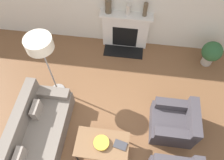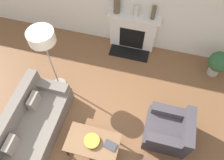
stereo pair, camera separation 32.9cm
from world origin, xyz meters
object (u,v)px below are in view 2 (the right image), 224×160
object	(u,v)px
coffee_table	(93,143)
book	(110,145)
mantel_vase_center_left	(136,11)
fireplace	(133,32)
potted_plant	(219,63)
bowl	(92,141)
couch	(31,127)
mantel_vase_left	(117,6)
mantel_vase_center_right	(153,13)
floor_lamp	(43,41)
armchair_far	(169,130)

from	to	relation	value
coffee_table	book	distance (m)	0.34
coffee_table	mantel_vase_center_left	distance (m)	2.98
fireplace	book	size ratio (longest dim) A/B	4.78
book	potted_plant	bearing A→B (deg)	65.25
bowl	mantel_vase_center_left	world-z (taller)	mantel_vase_center_left
mantel_vase_center_left	potted_plant	size ratio (longest dim) A/B	0.37
couch	mantel_vase_center_left	size ratio (longest dim) A/B	7.95
coffee_table	bowl	distance (m)	0.08
coffee_table	book	world-z (taller)	book
fireplace	mantel_vase_center_left	world-z (taller)	mantel_vase_center_left
book	mantel_vase_left	bearing A→B (deg)	114.88
bowl	potted_plant	bearing A→B (deg)	48.02
bowl	mantel_vase_left	xyz separation A→B (m)	(-0.27, 2.88, 0.69)
bowl	mantel_vase_left	size ratio (longest dim) A/B	0.86
bowl	mantel_vase_center_right	bearing A→B (deg)	78.96
floor_lamp	mantel_vase_center_right	world-z (taller)	floor_lamp
fireplace	couch	xyz separation A→B (m)	(-1.43, -2.86, -0.20)
potted_plant	couch	bearing A→B (deg)	-144.65
floor_lamp	couch	bearing A→B (deg)	-91.80
book	couch	bearing A→B (deg)	-166.71
mantel_vase_center_right	coffee_table	bearing A→B (deg)	-100.84
floor_lamp	mantel_vase_center_left	size ratio (longest dim) A/B	6.76
couch	floor_lamp	xyz separation A→B (m)	(0.04, 1.23, 1.19)
couch	potted_plant	distance (m)	4.33
coffee_table	mantel_vase_left	size ratio (longest dim) A/B	2.93
floor_lamp	mantel_vase_center_left	world-z (taller)	floor_lamp
couch	mantel_vase_center_right	distance (m)	3.53
book	potted_plant	distance (m)	3.14
armchair_far	floor_lamp	xyz separation A→B (m)	(-2.60, 0.58, 1.21)
mantel_vase_center_left	mantel_vase_center_right	xyz separation A→B (m)	(0.38, 0.00, 0.04)
couch	mantel_vase_left	xyz separation A→B (m)	(1.00, 2.88, 0.88)
book	mantel_vase_center_left	distance (m)	2.95
armchair_far	bowl	world-z (taller)	armchair_far
armchair_far	floor_lamp	bearing A→B (deg)	-102.59
mantel_vase_left	mantel_vase_center_left	bearing A→B (deg)	-0.00
armchair_far	potted_plant	bearing A→B (deg)	154.49
bowl	potted_plant	size ratio (longest dim) A/B	0.42
fireplace	book	world-z (taller)	fireplace
potted_plant	bowl	bearing A→B (deg)	-131.98
armchair_far	book	size ratio (longest dim) A/B	3.24
coffee_table	floor_lamp	world-z (taller)	floor_lamp
fireplace	mantel_vase_left	xyz separation A→B (m)	(-0.42, 0.02, 0.68)
fireplace	coffee_table	size ratio (longest dim) A/B	1.28
fireplace	potted_plant	world-z (taller)	fireplace
mantel_vase_center_left	potted_plant	bearing A→B (deg)	-10.21
bowl	mantel_vase_center_left	xyz separation A→B (m)	(0.18, 2.88, 0.65)
couch	bowl	world-z (taller)	couch
mantel_vase_center_left	potted_plant	world-z (taller)	mantel_vase_center_left
floor_lamp	potted_plant	world-z (taller)	floor_lamp
couch	armchair_far	world-z (taller)	couch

